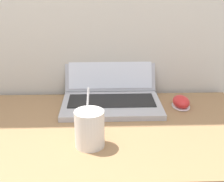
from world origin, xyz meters
name	(u,v)px	position (x,y,z in m)	size (l,w,h in m)	color
laptop	(111,89)	(0.08, 0.53, 0.79)	(0.38, 0.35, 0.24)	#ADADB2
drink_cup	(89,128)	(0.01, 0.19, 0.80)	(0.09, 0.09, 0.18)	silver
computer_mouse	(181,102)	(0.35, 0.47, 0.76)	(0.07, 0.10, 0.04)	white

